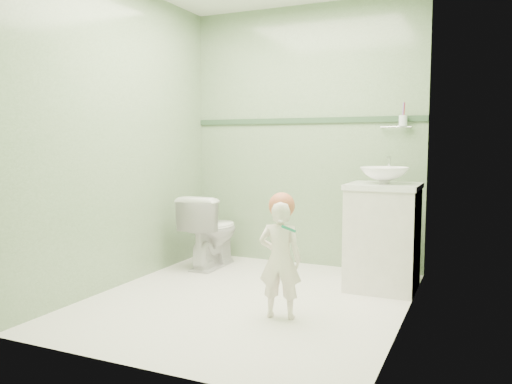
% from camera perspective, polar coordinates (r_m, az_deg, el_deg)
% --- Properties ---
extents(ground, '(2.50, 2.50, 0.00)m').
position_cam_1_polar(ground, '(3.79, -0.95, -12.02)').
color(ground, white).
rests_on(ground, ground).
extents(room_shell, '(2.50, 2.54, 2.40)m').
position_cam_1_polar(room_shell, '(3.62, -0.98, 6.43)').
color(room_shell, gray).
rests_on(room_shell, ground).
extents(trim_stripe, '(2.20, 0.02, 0.05)m').
position_cam_1_polar(trim_stripe, '(4.77, 5.40, 7.98)').
color(trim_stripe, '#325035').
rests_on(trim_stripe, room_shell).
extents(vanity, '(0.52, 0.50, 0.80)m').
position_cam_1_polar(vanity, '(4.10, 14.04, -5.08)').
color(vanity, silver).
rests_on(vanity, ground).
extents(counter, '(0.54, 0.52, 0.04)m').
position_cam_1_polar(counter, '(4.05, 14.18, 0.64)').
color(counter, white).
rests_on(counter, vanity).
extents(basin, '(0.37, 0.37, 0.13)m').
position_cam_1_polar(basin, '(4.04, 14.21, 1.82)').
color(basin, white).
rests_on(basin, counter).
extents(faucet, '(0.03, 0.13, 0.18)m').
position_cam_1_polar(faucet, '(4.22, 14.67, 3.05)').
color(faucet, silver).
rests_on(faucet, counter).
extents(cup_holder, '(0.26, 0.07, 0.21)m').
position_cam_1_polar(cup_holder, '(4.51, 16.08, 7.67)').
color(cup_holder, silver).
rests_on(cup_holder, room_shell).
extents(toilet, '(0.38, 0.66, 0.67)m').
position_cam_1_polar(toilet, '(4.73, -5.04, -4.34)').
color(toilet, white).
rests_on(toilet, ground).
extents(toddler, '(0.31, 0.23, 0.77)m').
position_cam_1_polar(toddler, '(3.34, 2.72, -7.58)').
color(toddler, white).
rests_on(toddler, ground).
extents(hair_cap, '(0.17, 0.17, 0.17)m').
position_cam_1_polar(hair_cap, '(3.30, 2.90, -1.53)').
color(hair_cap, '#C46541').
rests_on(hair_cap, toddler).
extents(teal_toothbrush, '(0.11, 0.14, 0.08)m').
position_cam_1_polar(teal_toothbrush, '(3.16, 3.60, -4.06)').
color(teal_toothbrush, '#0F7B53').
rests_on(teal_toothbrush, toddler).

